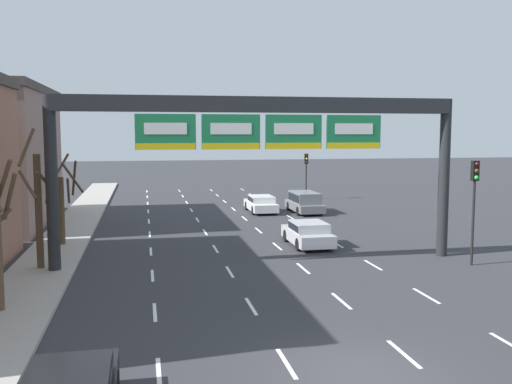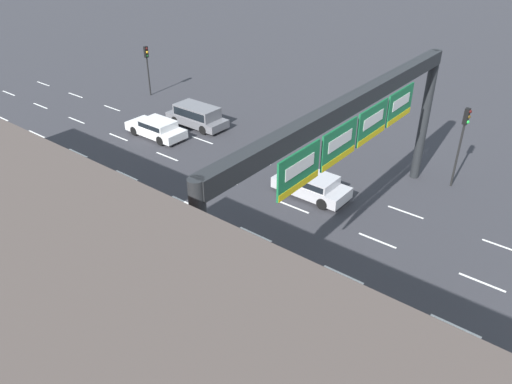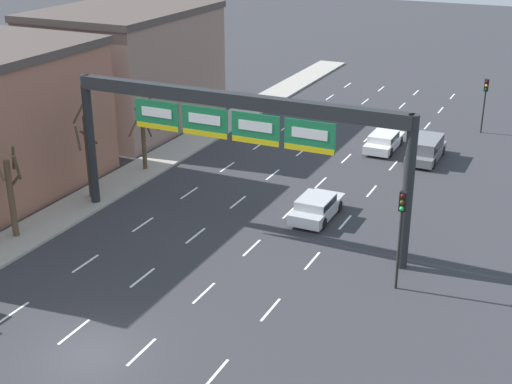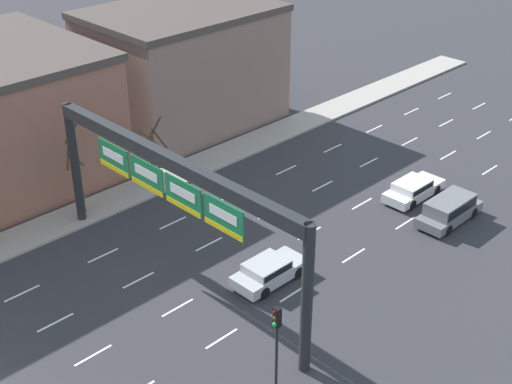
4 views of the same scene
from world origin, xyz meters
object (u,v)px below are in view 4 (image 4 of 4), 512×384
object	(u,v)px
car_silver	(269,270)
tree_bare_third	(78,171)
sign_gantry	(169,183)
car_white	(413,188)
suv_grey	(449,208)
traffic_light_near_gantry	(276,335)
tree_bare_closest	(153,152)

from	to	relation	value
car_silver	tree_bare_third	distance (m)	13.58
sign_gantry	car_white	bearing A→B (deg)	78.36
suv_grey	car_white	world-z (taller)	suv_grey
car_silver	traffic_light_near_gantry	distance (m)	8.77
sign_gantry	suv_grey	size ratio (longest dim) A/B	3.93
suv_grey	tree_bare_closest	bearing A→B (deg)	-148.25
car_silver	tree_bare_third	bearing A→B (deg)	-166.65
suv_grey	tree_bare_third	world-z (taller)	tree_bare_third
suv_grey	traffic_light_near_gantry	world-z (taller)	traffic_light_near_gantry
car_white	tree_bare_closest	xyz separation A→B (m)	(-12.84, -10.76, 1.81)
suv_grey	tree_bare_closest	xyz separation A→B (m)	(-16.01, -9.91, 1.62)
car_silver	car_white	xyz separation A→B (m)	(0.14, 13.04, -0.02)
sign_gantry	tree_bare_closest	size ratio (longest dim) A/B	3.90
sign_gantry	tree_bare_third	distance (m)	10.24
car_white	traffic_light_near_gantry	distance (m)	19.88
tree_bare_closest	traffic_light_near_gantry	bearing A→B (deg)	-23.14
suv_grey	tree_bare_third	bearing A→B (deg)	-136.93
car_silver	car_white	world-z (taller)	car_silver
tree_bare_closest	sign_gantry	bearing A→B (deg)	-32.07
sign_gantry	car_silver	size ratio (longest dim) A/B	4.37
car_silver	traffic_light_near_gantry	world-z (taller)	traffic_light_near_gantry
suv_grey	traffic_light_near_gantry	distance (m)	18.31
suv_grey	tree_bare_third	distance (m)	22.46
car_white	tree_bare_third	size ratio (longest dim) A/B	0.75
sign_gantry	tree_bare_third	xyz separation A→B (m)	(-9.74, 0.53, -3.12)
traffic_light_near_gantry	sign_gantry	bearing A→B (deg)	167.22
sign_gantry	tree_bare_third	bearing A→B (deg)	176.87
tree_bare_closest	car_silver	bearing A→B (deg)	-10.14
car_silver	tree_bare_closest	world-z (taller)	tree_bare_closest
car_white	traffic_light_near_gantry	world-z (taller)	traffic_light_near_gantry
suv_grey	traffic_light_near_gantry	size ratio (longest dim) A/B	0.99
traffic_light_near_gantry	car_silver	bearing A→B (deg)	136.49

